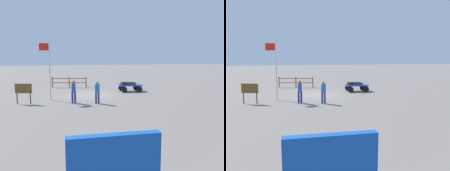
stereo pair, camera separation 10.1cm
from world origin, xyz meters
The scene contains 10 objects.
ground_plane centered at (0.00, 0.00, 0.00)m, with size 120.00×120.00×0.00m, color slate.
luggage_cart centered at (-3.95, -1.12, 0.49)m, with size 2.18×1.39×0.67m.
suitcase_olive centered at (-4.09, -0.74, 0.79)m, with size 0.63×0.44×0.25m.
suitcase_maroon centered at (-3.31, -1.02, 0.80)m, with size 0.66×0.37×0.27m.
suitcase_tan centered at (-3.86, -0.74, 0.81)m, with size 0.63×0.42×0.29m.
worker_lead centered at (1.71, 3.30, 0.97)m, with size 0.35×0.35×1.68m.
worker_trailing centered at (0.04, 3.92, 0.96)m, with size 0.42×0.42×1.64m.
flagpole centered at (3.48, 1.80, 2.64)m, with size 0.80×0.20×4.51m.
signboard centered at (5.26, 2.84, 1.01)m, with size 1.21×0.42×1.48m.
wooden_fence centered at (1.68, -5.19, 0.66)m, with size 3.69×0.92×1.15m.
Camera 1 is at (2.68, 20.81, 3.56)m, focal length 38.22 mm.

